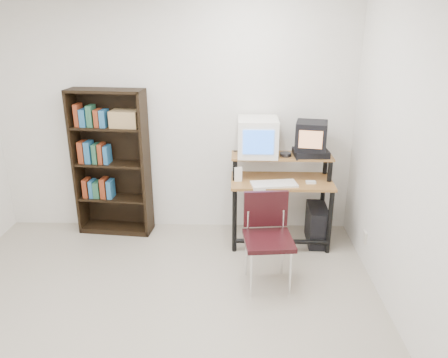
{
  "coord_description": "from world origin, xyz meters",
  "views": [
    {
      "loc": [
        0.68,
        -2.78,
        2.36
      ],
      "look_at": [
        0.58,
        1.1,
        0.93
      ],
      "focal_mm": 35.0,
      "sensor_mm": 36.0,
      "label": 1
    }
  ],
  "objects_px": {
    "pc_tower": "(317,225)",
    "school_chair": "(267,230)",
    "computer_desk": "(281,185)",
    "crt_tv": "(311,136)",
    "bookshelf": "(112,161)",
    "crt_monitor": "(258,137)"
  },
  "relations": [
    {
      "from": "pc_tower",
      "to": "school_chair",
      "type": "height_order",
      "value": "school_chair"
    },
    {
      "from": "computer_desk",
      "to": "pc_tower",
      "type": "xyz_separation_m",
      "value": [
        0.41,
        -0.01,
        -0.46
      ]
    },
    {
      "from": "computer_desk",
      "to": "school_chair",
      "type": "xyz_separation_m",
      "value": [
        -0.2,
        -0.8,
        -0.14
      ]
    },
    {
      "from": "crt_tv",
      "to": "pc_tower",
      "type": "bearing_deg",
      "value": -25.02
    },
    {
      "from": "pc_tower",
      "to": "school_chair",
      "type": "bearing_deg",
      "value": -126.02
    },
    {
      "from": "bookshelf",
      "to": "school_chair",
      "type": "bearing_deg",
      "value": -25.62
    },
    {
      "from": "crt_monitor",
      "to": "pc_tower",
      "type": "relative_size",
      "value": 0.97
    },
    {
      "from": "crt_monitor",
      "to": "bookshelf",
      "type": "distance_m",
      "value": 1.66
    },
    {
      "from": "crt_monitor",
      "to": "pc_tower",
      "type": "distance_m",
      "value": 1.18
    },
    {
      "from": "computer_desk",
      "to": "bookshelf",
      "type": "relative_size",
      "value": 0.65
    },
    {
      "from": "crt_monitor",
      "to": "bookshelf",
      "type": "xyz_separation_m",
      "value": [
        -1.62,
        0.11,
        -0.31
      ]
    },
    {
      "from": "pc_tower",
      "to": "crt_tv",
      "type": "bearing_deg",
      "value": 145.36
    },
    {
      "from": "computer_desk",
      "to": "bookshelf",
      "type": "distance_m",
      "value": 1.91
    },
    {
      "from": "computer_desk",
      "to": "bookshelf",
      "type": "bearing_deg",
      "value": 173.22
    },
    {
      "from": "school_chair",
      "to": "bookshelf",
      "type": "height_order",
      "value": "bookshelf"
    },
    {
      "from": "crt_tv",
      "to": "crt_monitor",
      "type": "bearing_deg",
      "value": -174.45
    },
    {
      "from": "pc_tower",
      "to": "bookshelf",
      "type": "relative_size",
      "value": 0.27
    },
    {
      "from": "crt_monitor",
      "to": "pc_tower",
      "type": "bearing_deg",
      "value": -11.21
    },
    {
      "from": "computer_desk",
      "to": "crt_tv",
      "type": "distance_m",
      "value": 0.61
    },
    {
      "from": "pc_tower",
      "to": "school_chair",
      "type": "relative_size",
      "value": 0.52
    },
    {
      "from": "crt_monitor",
      "to": "crt_tv",
      "type": "bearing_deg",
      "value": -5.16
    },
    {
      "from": "computer_desk",
      "to": "crt_tv",
      "type": "height_order",
      "value": "crt_tv"
    }
  ]
}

